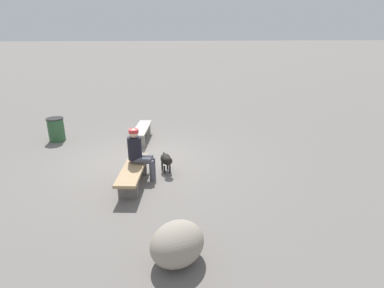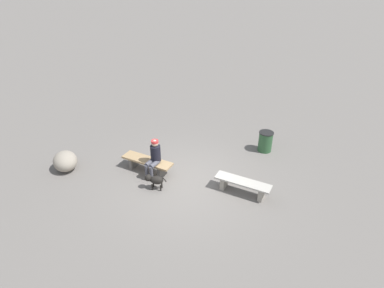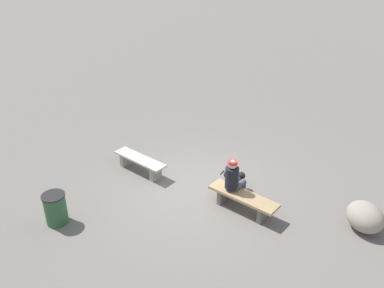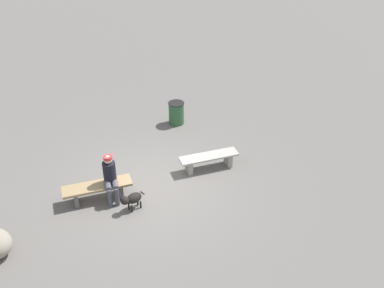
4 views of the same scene
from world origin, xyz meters
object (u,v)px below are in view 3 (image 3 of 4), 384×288
(bench_right, at_px, (243,199))
(trash_bin, at_px, (55,209))
(seated_person, at_px, (234,178))
(bench_left, at_px, (140,162))
(boulder, at_px, (365,217))
(dog, at_px, (234,176))

(bench_right, distance_m, trash_bin, 4.29)
(seated_person, bearing_deg, bench_left, -168.53)
(bench_left, height_order, bench_right, bench_right)
(bench_left, height_order, seated_person, seated_person)
(seated_person, xyz_separation_m, boulder, (2.89, 0.72, -0.40))
(seated_person, relative_size, boulder, 1.38)
(trash_bin, relative_size, boulder, 0.83)
(bench_left, distance_m, bench_right, 3.14)
(bench_right, distance_m, seated_person, 0.53)
(bench_right, height_order, seated_person, seated_person)
(bench_left, distance_m, boulder, 5.76)
(bench_left, xyz_separation_m, trash_bin, (-0.23, -2.71, 0.08))
(seated_person, height_order, boulder, seated_person)
(bench_left, relative_size, bench_right, 0.95)
(trash_bin, xyz_separation_m, boulder, (5.93, 3.51, -0.06))
(bench_left, relative_size, dog, 2.57)
(dog, bearing_deg, bench_right, -61.64)
(bench_right, height_order, dog, dog)
(bench_right, bearing_deg, boulder, 25.46)
(dog, height_order, trash_bin, trash_bin)
(dog, distance_m, trash_bin, 4.38)
(dog, bearing_deg, boulder, -10.01)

